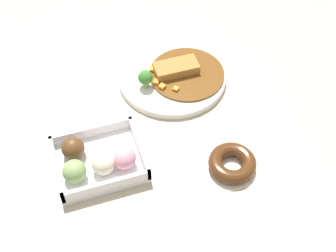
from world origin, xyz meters
The scene contains 4 objects.
ground_plane centered at (0.00, 0.00, 0.00)m, with size 1.60×1.60×0.00m, color #B2A893.
curry_plate centered at (0.13, 0.07, 0.01)m, with size 0.28×0.28×0.07m.
donut_box centered at (-0.12, -0.14, 0.03)m, with size 0.19×0.16×0.06m.
chocolate_ring_donut centered at (0.16, -0.23, 0.02)m, with size 0.13×0.13×0.03m.
Camera 1 is at (-0.15, -0.74, 0.87)m, focal length 50.15 mm.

